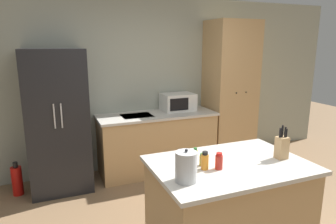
{
  "coord_description": "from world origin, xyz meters",
  "views": [
    {
      "loc": [
        -1.27,
        -2.08,
        1.91
      ],
      "look_at": [
        0.14,
        1.4,
        1.05
      ],
      "focal_mm": 32.0,
      "sensor_mm": 36.0,
      "label": 1
    }
  ],
  "objects_px": {
    "spice_bottle_amber_oil": "(202,160)",
    "spice_bottle_green_herb": "(219,161)",
    "refrigerator": "(58,121)",
    "microwave": "(178,102)",
    "spice_bottle_pale_salt": "(192,164)",
    "pantry_cabinet": "(230,93)",
    "spice_bottle_short_red": "(205,161)",
    "spice_bottle_tall_dark": "(195,155)",
    "knife_block": "(282,147)",
    "fire_extinguisher": "(17,180)",
    "kettle": "(186,167)"
  },
  "relations": [
    {
      "from": "knife_block",
      "to": "kettle",
      "type": "distance_m",
      "value": 0.97
    },
    {
      "from": "spice_bottle_short_red",
      "to": "spice_bottle_tall_dark",
      "type": "bearing_deg",
      "value": 88.89
    },
    {
      "from": "spice_bottle_pale_salt",
      "to": "spice_bottle_tall_dark",
      "type": "bearing_deg",
      "value": 57.21
    },
    {
      "from": "spice_bottle_short_red",
      "to": "knife_block",
      "type": "bearing_deg",
      "value": -3.53
    },
    {
      "from": "spice_bottle_tall_dark",
      "to": "fire_extinguisher",
      "type": "xyz_separation_m",
      "value": [
        -1.58,
        1.89,
        -0.79
      ]
    },
    {
      "from": "pantry_cabinet",
      "to": "spice_bottle_green_herb",
      "type": "xyz_separation_m",
      "value": [
        -1.52,
        -2.17,
        -0.14
      ]
    },
    {
      "from": "spice_bottle_tall_dark",
      "to": "spice_bottle_pale_salt",
      "type": "height_order",
      "value": "spice_bottle_pale_salt"
    },
    {
      "from": "spice_bottle_short_red",
      "to": "microwave",
      "type": "bearing_deg",
      "value": 71.38
    },
    {
      "from": "knife_block",
      "to": "spice_bottle_amber_oil",
      "type": "relative_size",
      "value": 2.81
    },
    {
      "from": "spice_bottle_tall_dark",
      "to": "spice_bottle_amber_oil",
      "type": "relative_size",
      "value": 1.15
    },
    {
      "from": "knife_block",
      "to": "fire_extinguisher",
      "type": "height_order",
      "value": "knife_block"
    },
    {
      "from": "microwave",
      "to": "fire_extinguisher",
      "type": "relative_size",
      "value": 1.12
    },
    {
      "from": "spice_bottle_short_red",
      "to": "kettle",
      "type": "bearing_deg",
      "value": -149.05
    },
    {
      "from": "pantry_cabinet",
      "to": "spice_bottle_tall_dark",
      "type": "xyz_separation_m",
      "value": [
        -1.63,
        -1.95,
        -0.15
      ]
    },
    {
      "from": "spice_bottle_pale_salt",
      "to": "kettle",
      "type": "xyz_separation_m",
      "value": [
        -0.11,
        -0.11,
        0.04
      ]
    },
    {
      "from": "knife_block",
      "to": "spice_bottle_short_red",
      "type": "distance_m",
      "value": 0.73
    },
    {
      "from": "spice_bottle_tall_dark",
      "to": "kettle",
      "type": "distance_m",
      "value": 0.39
    },
    {
      "from": "spice_bottle_short_red",
      "to": "fire_extinguisher",
      "type": "distance_m",
      "value": 2.72
    },
    {
      "from": "microwave",
      "to": "spice_bottle_pale_salt",
      "type": "height_order",
      "value": "microwave"
    },
    {
      "from": "fire_extinguisher",
      "to": "spice_bottle_tall_dark",
      "type": "bearing_deg",
      "value": -50.08
    },
    {
      "from": "microwave",
      "to": "spice_bottle_pale_salt",
      "type": "xyz_separation_m",
      "value": [
        -0.87,
        -2.25,
        -0.03
      ]
    },
    {
      "from": "refrigerator",
      "to": "microwave",
      "type": "bearing_deg",
      "value": 4.48
    },
    {
      "from": "pantry_cabinet",
      "to": "spice_bottle_amber_oil",
      "type": "relative_size",
      "value": 21.38
    },
    {
      "from": "knife_block",
      "to": "spice_bottle_pale_salt",
      "type": "xyz_separation_m",
      "value": [
        -0.86,
        0.02,
        -0.03
      ]
    },
    {
      "from": "refrigerator",
      "to": "spice_bottle_amber_oil",
      "type": "height_order",
      "value": "refrigerator"
    },
    {
      "from": "spice_bottle_amber_oil",
      "to": "spice_bottle_pale_salt",
      "type": "distance_m",
      "value": 0.17
    },
    {
      "from": "knife_block",
      "to": "spice_bottle_tall_dark",
      "type": "relative_size",
      "value": 2.44
    },
    {
      "from": "pantry_cabinet",
      "to": "knife_block",
      "type": "bearing_deg",
      "value": -112.44
    },
    {
      "from": "refrigerator",
      "to": "spice_bottle_tall_dark",
      "type": "bearing_deg",
      "value": -61.59
    },
    {
      "from": "spice_bottle_tall_dark",
      "to": "fire_extinguisher",
      "type": "relative_size",
      "value": 0.28
    },
    {
      "from": "refrigerator",
      "to": "pantry_cabinet",
      "type": "relative_size",
      "value": 0.82
    },
    {
      "from": "refrigerator",
      "to": "fire_extinguisher",
      "type": "bearing_deg",
      "value": -178.09
    },
    {
      "from": "spice_bottle_amber_oil",
      "to": "spice_bottle_green_herb",
      "type": "relative_size",
      "value": 0.77
    },
    {
      "from": "spice_bottle_pale_salt",
      "to": "spice_bottle_amber_oil",
      "type": "bearing_deg",
      "value": 35.9
    },
    {
      "from": "spice_bottle_short_red",
      "to": "pantry_cabinet",
      "type": "bearing_deg",
      "value": 52.54
    },
    {
      "from": "refrigerator",
      "to": "microwave",
      "type": "height_order",
      "value": "refrigerator"
    },
    {
      "from": "microwave",
      "to": "spice_bottle_short_red",
      "type": "height_order",
      "value": "microwave"
    },
    {
      "from": "pantry_cabinet",
      "to": "microwave",
      "type": "xyz_separation_m",
      "value": [
        -0.88,
        0.09,
        -0.11
      ]
    },
    {
      "from": "spice_bottle_tall_dark",
      "to": "kettle",
      "type": "relative_size",
      "value": 0.49
    },
    {
      "from": "knife_block",
      "to": "spice_bottle_short_red",
      "type": "relative_size",
      "value": 2.0
    },
    {
      "from": "spice_bottle_short_red",
      "to": "spice_bottle_pale_salt",
      "type": "distance_m",
      "value": 0.13
    },
    {
      "from": "kettle",
      "to": "fire_extinguisher",
      "type": "bearing_deg",
      "value": 121.43
    },
    {
      "from": "spice_bottle_pale_salt",
      "to": "fire_extinguisher",
      "type": "relative_size",
      "value": 0.35
    },
    {
      "from": "pantry_cabinet",
      "to": "microwave",
      "type": "distance_m",
      "value": 0.89
    },
    {
      "from": "refrigerator",
      "to": "pantry_cabinet",
      "type": "distance_m",
      "value": 2.67
    },
    {
      "from": "spice_bottle_pale_salt",
      "to": "fire_extinguisher",
      "type": "height_order",
      "value": "spice_bottle_pale_salt"
    },
    {
      "from": "microwave",
      "to": "spice_bottle_tall_dark",
      "type": "distance_m",
      "value": 2.18
    },
    {
      "from": "pantry_cabinet",
      "to": "knife_block",
      "type": "height_order",
      "value": "pantry_cabinet"
    },
    {
      "from": "knife_block",
      "to": "spice_bottle_green_herb",
      "type": "relative_size",
      "value": 2.17
    },
    {
      "from": "spice_bottle_amber_oil",
      "to": "spice_bottle_pale_salt",
      "type": "xyz_separation_m",
      "value": [
        -0.14,
        -0.1,
        0.02
      ]
    }
  ]
}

